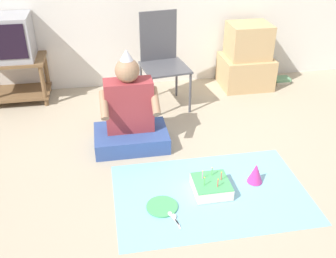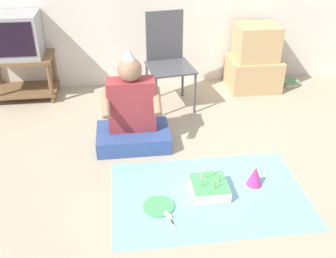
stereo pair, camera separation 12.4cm
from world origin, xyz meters
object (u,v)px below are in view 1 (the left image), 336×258
(tv, at_px, (6,38))
(folding_chair, at_px, (162,55))
(birthday_cake, at_px, (211,186))
(paper_plate, at_px, (162,206))
(party_hat_blue, at_px, (256,173))
(book_pile, at_px, (281,80))
(cardboard_box_stack, at_px, (247,59))
(person_seated, at_px, (130,117))

(tv, relative_size, folding_chair, 0.53)
(folding_chair, bearing_deg, birthday_cake, -85.71)
(tv, bearing_deg, paper_plate, -57.60)
(birthday_cake, bearing_deg, folding_chair, 94.29)
(party_hat_blue, bearing_deg, folding_chair, 107.92)
(folding_chair, bearing_deg, paper_plate, -99.36)
(book_pile, bearing_deg, paper_plate, -132.44)
(tv, bearing_deg, birthday_cake, -48.71)
(birthday_cake, bearing_deg, cardboard_box_stack, 63.56)
(tv, relative_size, person_seated, 0.58)
(tv, bearing_deg, person_seated, -44.44)
(book_pile, xyz_separation_m, paper_plate, (-1.70, -1.86, -0.02))
(tv, xyz_separation_m, paper_plate, (1.22, -1.92, -0.66))
(book_pile, height_order, party_hat_blue, party_hat_blue)
(party_hat_blue, bearing_deg, paper_plate, -167.72)
(folding_chair, height_order, paper_plate, folding_chair)
(book_pile, bearing_deg, person_seated, -151.20)
(tv, xyz_separation_m, folding_chair, (1.48, -0.32, -0.16))
(cardboard_box_stack, height_order, paper_plate, cardboard_box_stack)
(cardboard_box_stack, height_order, person_seated, person_seated)
(person_seated, xyz_separation_m, party_hat_blue, (0.86, -0.69, -0.18))
(book_pile, relative_size, birthday_cake, 0.69)
(cardboard_box_stack, relative_size, book_pile, 3.92)
(cardboard_box_stack, distance_m, person_seated, 1.71)
(paper_plate, bearing_deg, party_hat_blue, 12.28)
(folding_chair, distance_m, person_seated, 0.88)
(birthday_cake, relative_size, paper_plate, 1.19)
(tv, distance_m, party_hat_blue, 2.69)
(birthday_cake, bearing_deg, party_hat_blue, 8.81)
(paper_plate, bearing_deg, birthday_cake, 15.46)
(party_hat_blue, relative_size, paper_plate, 0.71)
(party_hat_blue, bearing_deg, cardboard_box_stack, 73.02)
(book_pile, distance_m, party_hat_blue, 1.95)
(birthday_cake, distance_m, party_hat_blue, 0.36)
(cardboard_box_stack, xyz_separation_m, person_seated, (-1.38, -1.01, -0.05))
(tv, height_order, party_hat_blue, tv)
(folding_chair, xyz_separation_m, birthday_cake, (0.11, -1.50, -0.46))
(cardboard_box_stack, bearing_deg, book_pile, -0.30)
(tv, xyz_separation_m, party_hat_blue, (1.95, -1.76, -0.59))
(tv, bearing_deg, party_hat_blue, -42.10)
(book_pile, height_order, birthday_cake, birthday_cake)
(cardboard_box_stack, relative_size, birthday_cake, 2.72)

